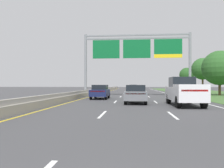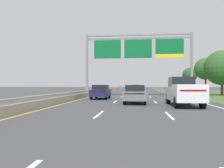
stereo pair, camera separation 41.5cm
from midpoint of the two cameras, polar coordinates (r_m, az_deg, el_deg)
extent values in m
plane|color=#3D3D3F|center=(36.69, 5.30, -2.63)|extent=(220.00, 220.00, 0.00)
cube|color=white|center=(12.40, -3.36, -7.57)|extent=(0.14, 3.00, 0.01)
cube|color=white|center=(21.29, 0.30, -4.45)|extent=(0.14, 3.00, 0.01)
cube|color=white|center=(30.25, 1.79, -3.16)|extent=(0.14, 3.00, 0.01)
cube|color=white|center=(39.23, 2.60, -2.47)|extent=(0.14, 3.00, 0.01)
cube|color=white|center=(48.21, 3.10, -2.03)|extent=(0.14, 3.00, 0.01)
cube|color=white|center=(57.20, 3.45, -1.73)|extent=(0.14, 3.00, 0.01)
cube|color=white|center=(66.20, 3.70, -1.51)|extent=(0.14, 3.00, 0.01)
cube|color=white|center=(75.19, 3.89, -1.34)|extent=(0.14, 3.00, 0.01)
cube|color=white|center=(84.19, 4.04, -1.21)|extent=(0.14, 3.00, 0.01)
cube|color=white|center=(12.40, 13.96, -7.56)|extent=(0.14, 3.00, 0.01)
cube|color=white|center=(21.29, 10.30, -4.44)|extent=(0.14, 3.00, 0.01)
cube|color=white|center=(30.25, 8.81, -3.16)|extent=(0.14, 3.00, 0.01)
cube|color=white|center=(39.23, 8.01, -2.47)|extent=(0.14, 3.00, 0.01)
cube|color=white|center=(48.21, 7.50, -2.03)|extent=(0.14, 3.00, 0.01)
cube|color=white|center=(57.20, 7.15, -1.73)|extent=(0.14, 3.00, 0.01)
cube|color=white|center=(66.20, 6.90, -1.51)|extent=(0.14, 3.00, 0.01)
cube|color=white|center=(75.19, 6.71, -1.34)|extent=(0.14, 3.00, 0.01)
cube|color=white|center=(84.19, 6.56, -1.21)|extent=(0.14, 3.00, 0.01)
cube|color=white|center=(37.16, 14.45, -2.59)|extent=(0.16, 106.00, 0.01)
cube|color=gold|center=(37.16, -3.84, -2.60)|extent=(0.16, 106.00, 0.01)
cube|color=#A8A399|center=(37.27, -4.91, -2.17)|extent=(0.60, 110.00, 0.55)
cube|color=#A8A399|center=(37.25, -4.91, -1.52)|extent=(0.25, 110.00, 0.30)
cylinder|color=gray|center=(33.21, -7.00, 4.73)|extent=(0.36, 0.36, 8.83)
cylinder|color=gray|center=(33.34, 18.61, 4.71)|extent=(0.36, 0.36, 8.83)
cube|color=gray|center=(33.08, 5.83, 12.09)|extent=(14.70, 0.24, 0.20)
cube|color=gray|center=(32.99, 5.83, 11.32)|extent=(14.70, 0.24, 0.20)
cube|color=#0C602D|center=(32.79, -1.85, 8.68)|extent=(3.83, 0.12, 2.61)
cube|color=#0C602D|center=(32.54, 5.83, 8.75)|extent=(3.83, 0.12, 2.61)
cube|color=#0C602D|center=(32.91, 13.50, 9.09)|extent=(3.83, 0.12, 2.11)
cube|color=yellow|center=(32.72, 13.50, 6.84)|extent=(3.83, 0.12, 0.50)
cube|color=silver|center=(18.06, 17.01, -2.31)|extent=(2.12, 5.44, 1.00)
cube|color=black|center=(18.88, 16.42, 0.49)|extent=(1.76, 1.94, 0.78)
cube|color=#B21414|center=(15.47, 19.22, -1.56)|extent=(1.68, 0.12, 0.12)
cube|color=silver|center=(16.37, 18.37, -0.43)|extent=(2.04, 1.99, 0.20)
cylinder|color=black|center=(19.72, 13.39, -3.58)|extent=(0.32, 0.85, 0.84)
cylinder|color=black|center=(20.07, 18.19, -3.52)|extent=(0.32, 0.85, 0.84)
cylinder|color=black|center=(16.12, 15.53, -4.35)|extent=(0.32, 0.85, 0.84)
cylinder|color=black|center=(16.54, 21.32, -4.24)|extent=(0.32, 0.85, 0.84)
cube|color=#161E47|center=(25.61, -3.42, -2.18)|extent=(1.85, 4.41, 0.72)
cube|color=black|center=(25.55, -3.43, -0.79)|extent=(1.58, 2.31, 0.52)
cube|color=#B21414|center=(23.47, -4.19, -1.84)|extent=(1.53, 0.09, 0.12)
cylinder|color=black|center=(27.23, -4.63, -2.81)|extent=(0.22, 0.66, 0.66)
cylinder|color=black|center=(27.01, -1.27, -2.84)|extent=(0.22, 0.66, 0.66)
cylinder|color=black|center=(24.29, -5.80, -3.14)|extent=(0.22, 0.66, 0.66)
cylinder|color=black|center=(24.04, -2.05, -3.17)|extent=(0.22, 0.66, 0.66)
cube|color=slate|center=(19.65, 5.39, -2.80)|extent=(1.94, 4.45, 0.72)
cube|color=black|center=(19.58, 5.39, -1.00)|extent=(1.63, 2.34, 0.52)
cube|color=#B21414|center=(17.48, 5.21, -2.43)|extent=(1.53, 0.12, 0.12)
cylinder|color=black|center=(21.19, 3.33, -3.58)|extent=(0.24, 0.67, 0.66)
cylinder|color=black|center=(21.16, 7.66, -3.59)|extent=(0.24, 0.67, 0.66)
cylinder|color=black|center=(18.21, 2.75, -4.15)|extent=(0.24, 0.67, 0.66)
cylinder|color=black|center=(18.17, 7.80, -4.16)|extent=(0.24, 0.67, 0.66)
cube|color=#193D23|center=(52.34, 5.12, -1.13)|extent=(1.95, 4.45, 0.72)
cube|color=black|center=(52.29, 5.12, -0.45)|extent=(1.63, 2.34, 0.52)
cube|color=#B21414|center=(50.18, 5.18, -0.92)|extent=(1.53, 0.12, 0.12)
cylinder|color=black|center=(53.83, 4.23, -1.48)|extent=(0.24, 0.67, 0.66)
cylinder|color=black|center=(53.87, 5.93, -1.48)|extent=(0.24, 0.67, 0.66)
cylinder|color=black|center=(50.84, 4.26, -1.56)|extent=(0.24, 0.67, 0.66)
cylinder|color=black|center=(50.88, 6.06, -1.56)|extent=(0.24, 0.67, 0.66)
cylinder|color=#4C3823|center=(36.63, 25.05, -1.06)|extent=(0.36, 0.36, 2.01)
sphere|color=#285623|center=(36.70, 25.04, 3.67)|extent=(5.06, 5.06, 5.06)
cylinder|color=#4C3823|center=(50.59, 21.52, -0.21)|extent=(0.36, 0.36, 3.05)
sphere|color=#285623|center=(50.69, 21.52, 3.55)|extent=(4.51, 4.51, 4.51)
cylinder|color=#4C3823|center=(63.04, 18.01, -0.38)|extent=(0.36, 0.36, 2.64)
sphere|color=#234C1E|center=(63.09, 18.01, 2.20)|extent=(3.78, 3.78, 3.78)
camera|label=1|loc=(0.21, -90.53, 0.00)|focal=36.54mm
camera|label=2|loc=(0.21, 89.47, 0.00)|focal=36.54mm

